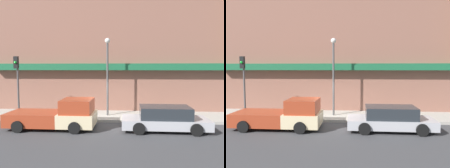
% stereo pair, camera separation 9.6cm
% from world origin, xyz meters
% --- Properties ---
extents(ground_plane, '(80.00, 80.00, 0.00)m').
position_xyz_m(ground_plane, '(0.00, 0.00, 0.00)').
color(ground_plane, '#38383A').
extents(sidewalk, '(36.00, 3.10, 0.17)m').
position_xyz_m(sidewalk, '(0.00, 1.55, 0.09)').
color(sidewalk, '#9E998E').
rests_on(sidewalk, ground).
extents(building, '(19.80, 3.80, 9.77)m').
position_xyz_m(building, '(0.01, 4.58, 4.87)').
color(building, brown).
rests_on(building, ground).
extents(pickup_truck, '(5.01, 2.23, 1.71)m').
position_xyz_m(pickup_truck, '(-2.67, -1.47, 0.75)').
color(pickup_truck, beige).
rests_on(pickup_truck, ground).
extents(parked_car, '(4.72, 2.04, 1.35)m').
position_xyz_m(parked_car, '(3.39, -1.47, 0.66)').
color(parked_car, '#ADADB2').
rests_on(parked_car, ground).
extents(fire_hydrant, '(0.17, 0.17, 0.64)m').
position_xyz_m(fire_hydrant, '(-2.28, 0.68, 0.49)').
color(fire_hydrant, yellow).
rests_on(fire_hydrant, sidewalk).
extents(street_lamp, '(0.36, 0.36, 5.33)m').
position_xyz_m(street_lamp, '(-0.07, 1.36, 3.52)').
color(street_lamp, '#4C4C4C').
rests_on(street_lamp, sidewalk).
extents(traffic_light, '(0.28, 0.42, 4.06)m').
position_xyz_m(traffic_light, '(-6.03, 0.45, 2.95)').
color(traffic_light, '#4C4C4C').
rests_on(traffic_light, sidewalk).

